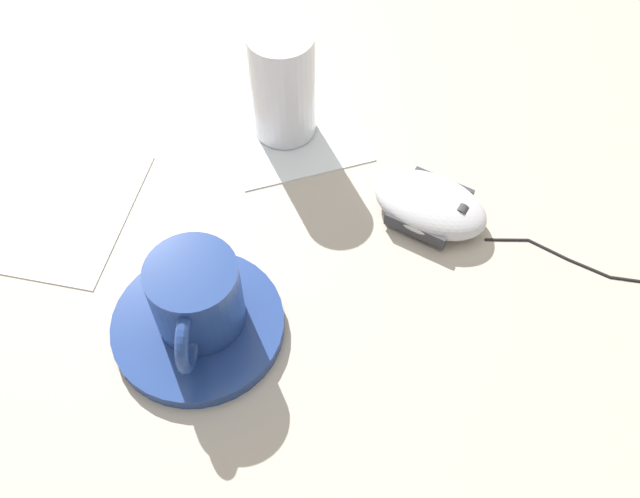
{
  "coord_description": "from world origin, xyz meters",
  "views": [
    {
      "loc": [
        0.35,
        -0.22,
        0.52
      ],
      "look_at": [
        0.08,
        0.0,
        0.03
      ],
      "focal_mm": 40.0,
      "sensor_mm": 36.0,
      "label": 1
    }
  ],
  "objects_px": {
    "drinking_glass": "(283,85)",
    "saucer": "(198,325)",
    "computer_mouse": "(430,204)",
    "coffee_cup": "(196,298)"
  },
  "relations": [
    {
      "from": "computer_mouse",
      "to": "coffee_cup",
      "type": "bearing_deg",
      "value": -99.0
    },
    {
      "from": "drinking_glass",
      "to": "saucer",
      "type": "bearing_deg",
      "value": -55.8
    },
    {
      "from": "saucer",
      "to": "drinking_glass",
      "type": "distance_m",
      "value": 0.25
    },
    {
      "from": "saucer",
      "to": "computer_mouse",
      "type": "bearing_deg",
      "value": 80.87
    },
    {
      "from": "coffee_cup",
      "to": "drinking_glass",
      "type": "height_order",
      "value": "drinking_glass"
    },
    {
      "from": "coffee_cup",
      "to": "drinking_glass",
      "type": "distance_m",
      "value": 0.24
    },
    {
      "from": "computer_mouse",
      "to": "drinking_glass",
      "type": "bearing_deg",
      "value": -169.14
    },
    {
      "from": "coffee_cup",
      "to": "computer_mouse",
      "type": "bearing_deg",
      "value": 81.0
    },
    {
      "from": "saucer",
      "to": "drinking_glass",
      "type": "height_order",
      "value": "drinking_glass"
    },
    {
      "from": "coffee_cup",
      "to": "drinking_glass",
      "type": "xyz_separation_m",
      "value": [
        -0.14,
        0.19,
        0.01
      ]
    }
  ]
}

